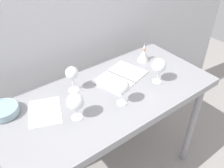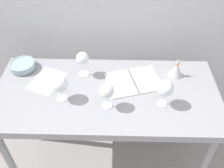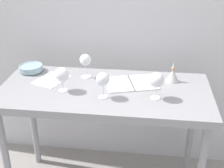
{
  "view_description": "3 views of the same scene",
  "coord_description": "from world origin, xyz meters",
  "views": [
    {
      "loc": [
        -0.68,
        -0.94,
        1.85
      ],
      "look_at": [
        0.05,
        0.03,
        0.93
      ],
      "focal_mm": 38.32,
      "sensor_mm": 36.0,
      "label": 1
    },
    {
      "loc": [
        0.06,
        -1.11,
        2.01
      ],
      "look_at": [
        0.03,
        0.03,
        0.93
      ],
      "focal_mm": 40.55,
      "sensor_mm": 36.0,
      "label": 2
    },
    {
      "loc": [
        0.27,
        -1.81,
        1.84
      ],
      "look_at": [
        0.05,
        -0.04,
        0.95
      ],
      "focal_mm": 49.7,
      "sensor_mm": 36.0,
      "label": 3
    }
  ],
  "objects": [
    {
      "name": "wine_glass_near_right",
      "position": [
        0.33,
        -0.1,
        1.02
      ],
      "size": [
        0.09,
        0.09,
        0.17
      ],
      "color": "white",
      "rests_on": "steel_counter"
    },
    {
      "name": "decanter_funnel",
      "position": [
        0.45,
        0.16,
        0.95
      ],
      "size": [
        0.1,
        0.1,
        0.14
      ],
      "color": "silver",
      "rests_on": "steel_counter"
    },
    {
      "name": "tasting_sheet_upper",
      "position": [
        -0.39,
        0.08,
        0.9
      ],
      "size": [
        0.25,
        0.28,
        0.0
      ],
      "primitive_type": "cube",
      "rotation": [
        0.0,
        0.0,
        -0.38
      ],
      "color": "white",
      "rests_on": "steel_counter"
    },
    {
      "name": "steel_counter",
      "position": [
        0.0,
        -0.01,
        0.79
      ],
      "size": [
        1.4,
        0.65,
        0.9
      ],
      "color": "gray",
      "rests_on": "ground_plane"
    },
    {
      "name": "wine_glass_far_left",
      "position": [
        -0.16,
        0.16,
        1.03
      ],
      "size": [
        0.08,
        0.08,
        0.17
      ],
      "color": "white",
      "rests_on": "steel_counter"
    },
    {
      "name": "wine_glass_near_left",
      "position": [
        -0.26,
        -0.07,
        1.01
      ],
      "size": [
        0.1,
        0.1,
        0.16
      ],
      "color": "white",
      "rests_on": "steel_counter"
    },
    {
      "name": "ground_plane",
      "position": [
        0.0,
        0.0,
        0.0
      ],
      "size": [
        6.0,
        6.0,
        0.0
      ],
      "primitive_type": "plane",
      "color": "gray"
    },
    {
      "name": "open_notebook",
      "position": [
        0.17,
        0.09,
        0.9
      ],
      "size": [
        0.39,
        0.32,
        0.01
      ],
      "rotation": [
        0.0,
        0.0,
        0.27
      ],
      "color": "white",
      "rests_on": "steel_counter"
    },
    {
      "name": "wine_glass_near_center",
      "position": [
        0.01,
        -0.12,
        1.02
      ],
      "size": [
        0.09,
        0.09,
        0.17
      ],
      "color": "white",
      "rests_on": "steel_counter"
    },
    {
      "name": "tasting_bowl",
      "position": [
        -0.58,
        0.2,
        0.93
      ],
      "size": [
        0.17,
        0.17,
        0.05
      ],
      "color": "#DBCC66",
      "rests_on": "steel_counter"
    }
  ]
}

